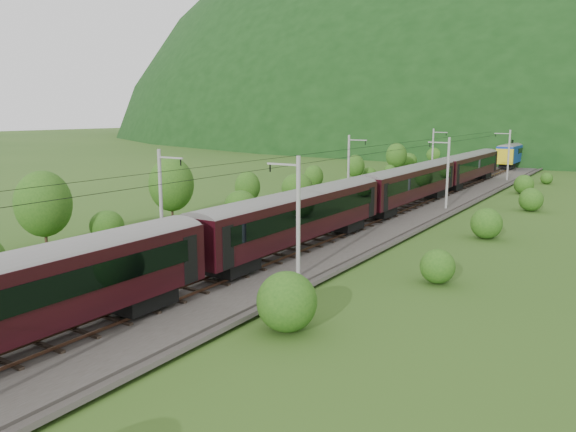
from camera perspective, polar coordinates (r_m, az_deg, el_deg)
The scene contains 14 objects.
ground at distance 40.97m, azimuth -6.40°, elevation -5.20°, with size 600.00×600.00×0.00m, color #2C4D18.
railbed at distance 48.85m, azimuth 1.00°, elevation -2.38°, with size 14.00×220.00×0.30m, color #38332D.
track_left at distance 50.07m, azimuth -1.34°, elevation -1.80°, with size 2.40×220.00×0.27m.
track_right at distance 47.62m, azimuth 3.46°, elevation -2.47°, with size 2.40×220.00×0.27m.
catenary_left at distance 70.15m, azimuth 6.22°, elevation 5.09°, with size 2.54×192.28×8.00m.
catenary_right at distance 65.65m, azimuth 15.85°, elevation 4.38°, with size 2.54×192.28×8.00m.
overhead_wires at distance 47.78m, azimuth 1.02°, elevation 5.77°, with size 4.83×198.00×0.03m.
mountain_ridge at distance 361.11m, azimuth 9.10°, elevation 8.61°, with size 336.00×280.00×132.00m, color black.
train at distance 54.02m, azimuth 7.65°, elevation 2.63°, with size 3.17×152.87×5.53m.
hazard_post_near at distance 92.70m, azimuth 16.79°, elevation 3.88°, with size 0.17×0.17×1.56m, color red.
hazard_post_far at distance 89.03m, azimuth 16.64°, elevation 3.55°, with size 0.14×0.14×1.29m, color red.
signal at distance 83.57m, azimuth 12.87°, elevation 3.74°, with size 0.24×0.24×2.18m.
vegetation_left at distance 60.39m, azimuth -8.16°, elevation 2.33°, with size 10.87×143.49×6.57m.
vegetation_right at distance 34.45m, azimuth 9.82°, elevation -6.03°, with size 6.96×109.79×3.15m.
Camera 1 is at (25.00, -30.53, 11.03)m, focal length 35.00 mm.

